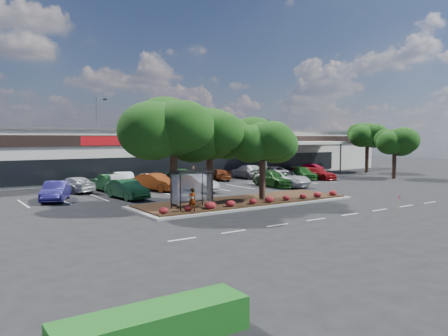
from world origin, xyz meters
TOP-DOWN VIEW (x-y plane):
  - ground at (0.00, 0.00)m, footprint 160.00×160.00m
  - retail_store at (0.06, 33.91)m, footprint 80.40×25.20m
  - landscape_island at (-2.00, 4.00)m, footprint 18.00×6.00m
  - lane_markings at (-0.14, 10.42)m, footprint 33.12×20.06m
  - shrub_row at (-2.00, 1.90)m, footprint 17.00×0.80m
  - bus_shelter at (-7.50, 2.95)m, footprint 2.75×1.55m
  - island_tree_west at (-8.00, 4.50)m, footprint 7.20×7.20m
  - island_tree_mid at (-4.50, 5.20)m, footprint 6.60×6.60m
  - island_tree_east at (-0.50, 3.70)m, footprint 5.80×5.80m
  - hedge_south_west at (-18.00, -13.50)m, footprint 5.00×1.30m
  - tree_east_near at (26.00, 10.00)m, footprint 5.60×5.60m
  - tree_east_far at (31.00, 18.00)m, footprint 6.40×6.40m
  - conifer_north_east at (34.00, 44.00)m, footprint 3.96×3.96m
  - person_waiting at (-8.11, 1.70)m, footprint 0.58×0.40m
  - light_pole at (-6.48, 25.72)m, footprint 1.43×0.50m
  - survey_stake at (4.23, -5.34)m, footprint 0.07×0.14m
  - car_0 at (-14.03, 13.60)m, footprint 3.48×5.18m
  - car_1 at (-8.75, 11.54)m, footprint 2.27×5.07m
  - car_2 at (-7.93, 15.15)m, footprint 3.03×5.50m
  - car_3 at (-4.37, 15.17)m, footprint 3.43×5.39m
  - car_4 at (-1.22, 12.51)m, footprint 1.94×4.98m
  - car_5 at (7.47, 11.39)m, footprint 2.64×5.93m
  - car_6 at (8.26, 11.00)m, footprint 3.86×6.55m
  - car_7 at (17.06, 14.53)m, footprint 2.85×5.35m
  - car_8 at (16.07, 15.78)m, footprint 3.72×5.43m
  - car_9 at (-11.31, 18.28)m, footprint 3.43×5.43m
  - car_10 at (-8.32, 17.55)m, footprint 2.09×5.15m
  - car_11 at (-6.09, 19.56)m, footprint 2.65×5.27m
  - car_12 at (-3.21, 20.10)m, footprint 4.11×5.42m
  - car_13 at (0.99, 20.06)m, footprint 4.76×6.56m
  - car_14 at (6.44, 20.61)m, footprint 2.65×4.86m
  - car_15 at (11.09, 20.95)m, footprint 2.39×5.81m
  - car_16 at (13.89, 19.19)m, footprint 3.43×5.70m
  - car_17 at (22.14, 21.23)m, footprint 2.97×4.65m

SIDE VIEW (x-z plane):
  - ground at x=0.00m, z-range 0.00..0.00m
  - lane_markings at x=-0.14m, z-range 0.00..0.01m
  - landscape_island at x=-2.00m, z-range -0.01..0.25m
  - hedge_south_west at x=-18.00m, z-range 0.00..0.90m
  - shrub_row at x=-2.00m, z-range 0.26..0.76m
  - car_14 at x=6.44m, z-range 0.00..1.33m
  - car_12 at x=-3.21m, z-range 0.00..1.37m
  - survey_stake at x=4.23m, z-range 0.16..1.28m
  - car_17 at x=22.14m, z-range 0.00..1.45m
  - car_8 at x=16.07m, z-range 0.00..1.46m
  - car_9 at x=-11.31m, z-range 0.00..1.47m
  - car_7 at x=17.06m, z-range 0.00..1.48m
  - car_16 at x=13.89m, z-range 0.00..1.48m
  - car_0 at x=-14.03m, z-range 0.00..1.61m
  - car_4 at x=-1.22m, z-range 0.00..1.62m
  - car_1 at x=-8.75m, z-range 0.00..1.62m
  - car_13 at x=0.99m, z-range 0.00..1.66m
  - car_11 at x=-6.09m, z-range 0.00..1.66m
  - car_10 at x=-8.32m, z-range 0.00..1.66m
  - car_3 at x=-4.37m, z-range 0.00..1.68m
  - car_15 at x=11.09m, z-range 0.00..1.68m
  - car_5 at x=7.47m, z-range 0.00..1.69m
  - car_6 at x=8.26m, z-range 0.00..1.71m
  - car_2 at x=-7.93m, z-range 0.00..1.72m
  - person_waiting at x=-8.11m, z-range 0.26..1.82m
  - bus_shelter at x=-7.50m, z-range 1.01..3.60m
  - retail_store at x=0.06m, z-range 0.03..6.28m
  - tree_east_near at x=26.00m, z-range 0.00..6.51m
  - island_tree_east at x=-0.50m, z-range 0.26..6.76m
  - tree_east_far at x=31.00m, z-range 0.00..7.62m
  - island_tree_mid at x=-4.50m, z-range 0.26..7.58m
  - island_tree_west at x=-8.00m, z-range 0.26..8.15m
  - light_pole at x=-6.48m, z-range -0.56..9.15m
  - conifer_north_east at x=34.00m, z-range 0.00..9.00m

